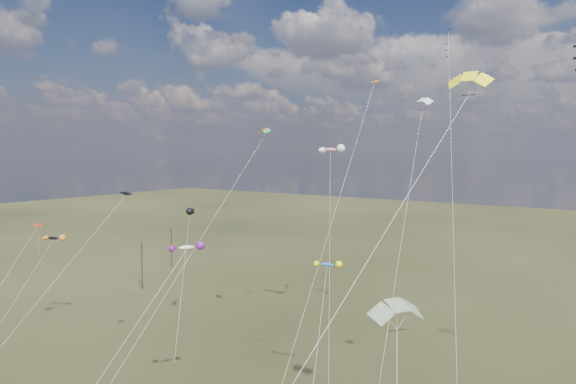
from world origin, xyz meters
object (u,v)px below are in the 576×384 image
Objects in this scene: utility_pole_near at (142,265)px; utility_pole_far at (171,247)px; novelty_black_orange at (53,238)px; parafoil_yellow at (468,79)px.

utility_pole_near is 16.12m from utility_pole_far.
parafoil_yellow is at bearing -7.27° from novelty_black_orange.
utility_pole_far is 81.95m from parafoil_yellow.
parafoil_yellow reaches higher than novelty_black_orange.
novelty_black_orange is at bearing -74.99° from utility_pole_near.
utility_pole_near and utility_pole_far have the same top height.
parafoil_yellow is at bearing -30.25° from utility_pole_far.
utility_pole_near is at bearing 156.86° from parafoil_yellow.
parafoil_yellow is 2.30× the size of novelty_black_orange.
utility_pole_far is 0.65× the size of novelty_black_orange.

